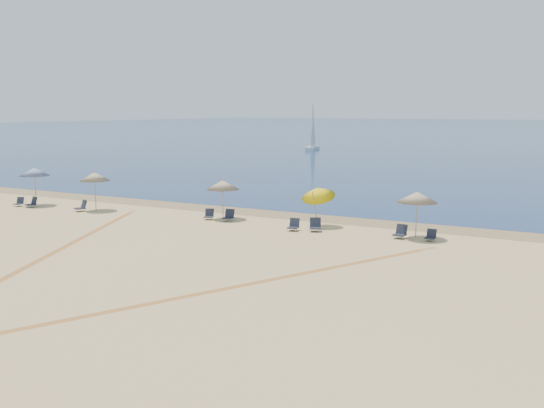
% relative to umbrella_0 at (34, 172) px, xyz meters
% --- Properties ---
extents(wet_sand, '(500.00, 500.00, 0.00)m').
position_rel_umbrella_0_xyz_m(wet_sand, '(18.05, 4.63, -2.31)').
color(wet_sand, olive).
rests_on(wet_sand, ground).
extents(umbrella_0, '(2.05, 2.05, 2.66)m').
position_rel_umbrella_0_xyz_m(umbrella_0, '(0.00, 0.00, 0.00)').
color(umbrella_0, gray).
rests_on(umbrella_0, ground).
extents(umbrella_1, '(1.94, 1.94, 2.56)m').
position_rel_umbrella_0_xyz_m(umbrella_1, '(5.21, 0.30, -0.10)').
color(umbrella_1, gray).
rests_on(umbrella_1, ground).
extents(umbrella_2, '(1.97, 1.97, 2.40)m').
position_rel_umbrella_0_xyz_m(umbrella_2, '(14.24, 1.53, -0.26)').
color(umbrella_2, gray).
rests_on(umbrella_2, ground).
extents(umbrella_3, '(1.89, 1.96, 2.55)m').
position_rel_umbrella_0_xyz_m(umbrella_3, '(20.26, 1.95, -0.37)').
color(umbrella_3, gray).
rests_on(umbrella_3, ground).
extents(umbrella_4, '(2.06, 2.06, 2.47)m').
position_rel_umbrella_0_xyz_m(umbrella_4, '(25.99, 1.39, -0.19)').
color(umbrella_4, gray).
rests_on(umbrella_4, ground).
extents(chair_0, '(0.65, 0.71, 0.61)m').
position_rel_umbrella_0_xyz_m(chair_0, '(-0.71, -0.80, -2.05)').
color(chair_0, black).
rests_on(chair_0, ground).
extents(chair_1, '(0.72, 0.79, 0.69)m').
position_rel_umbrella_0_xyz_m(chair_1, '(0.45, -0.72, -2.01)').
color(chair_1, black).
rests_on(chair_1, ground).
extents(chair_2, '(0.83, 0.88, 0.73)m').
position_rel_umbrella_0_xyz_m(chair_2, '(4.62, -0.37, -2.00)').
color(chair_2, black).
rests_on(chair_2, ground).
extents(chair_3, '(0.71, 0.76, 0.63)m').
position_rel_umbrella_0_xyz_m(chair_3, '(13.58, 1.01, -2.04)').
color(chair_3, black).
rests_on(chair_3, ground).
extents(chair_4, '(0.65, 0.73, 0.69)m').
position_rel_umbrella_0_xyz_m(chair_4, '(14.90, 1.12, -2.01)').
color(chair_4, black).
rests_on(chair_4, ground).
extents(chair_5, '(0.63, 0.72, 0.66)m').
position_rel_umbrella_0_xyz_m(chair_5, '(19.59, 0.26, -2.02)').
color(chair_5, black).
rests_on(chair_5, ground).
extents(chair_6, '(0.84, 0.89, 0.72)m').
position_rel_umbrella_0_xyz_m(chair_6, '(20.70, 0.65, -2.00)').
color(chair_6, black).
rests_on(chair_6, ground).
extents(chair_7, '(0.66, 0.74, 0.70)m').
position_rel_umbrella_0_xyz_m(chair_7, '(25.30, 1.01, -2.01)').
color(chair_7, black).
rests_on(chair_7, ground).
extents(chair_8, '(0.53, 0.61, 0.59)m').
position_rel_umbrella_0_xyz_m(chair_8, '(26.83, 1.09, -2.06)').
color(chair_8, black).
rests_on(chair_8, ground).
extents(sailboat_0, '(2.13, 5.07, 7.33)m').
position_rel_umbrella_0_xyz_m(sailboat_0, '(-7.44, 63.21, -0.10)').
color(sailboat_0, white).
rests_on(sailboat_0, ocean).
extents(tire_tracks, '(53.98, 43.15, 0.00)m').
position_rel_umbrella_0_xyz_m(tire_tracks, '(13.38, -11.57, -2.31)').
color(tire_tracks, tan).
rests_on(tire_tracks, ground).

